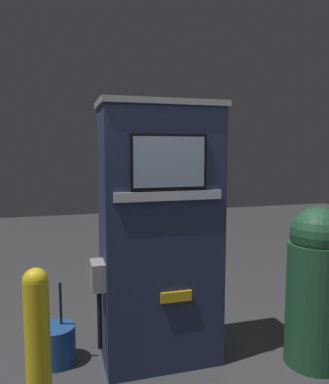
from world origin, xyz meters
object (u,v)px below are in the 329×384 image
at_px(trash_bin, 316,284).
at_px(gas_pump, 160,235).
at_px(squeegee_bucket, 56,344).
at_px(safety_bollard, 38,346).

bearing_deg(trash_bin, gas_pump, 161.56).
height_order(trash_bin, squeegee_bucket, trash_bin).
bearing_deg(gas_pump, trash_bin, -18.44).
bearing_deg(safety_bollard, squeegee_bucket, 82.90).
relative_size(gas_pump, safety_bollard, 2.03).
bearing_deg(trash_bin, safety_bollard, -175.62).
xyz_separation_m(trash_bin, squeegee_bucket, (-1.83, 0.53, -0.46)).
distance_m(safety_bollard, trash_bin, 1.92).
bearing_deg(gas_pump, safety_bollard, -148.94).
bearing_deg(safety_bollard, gas_pump, 31.06).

